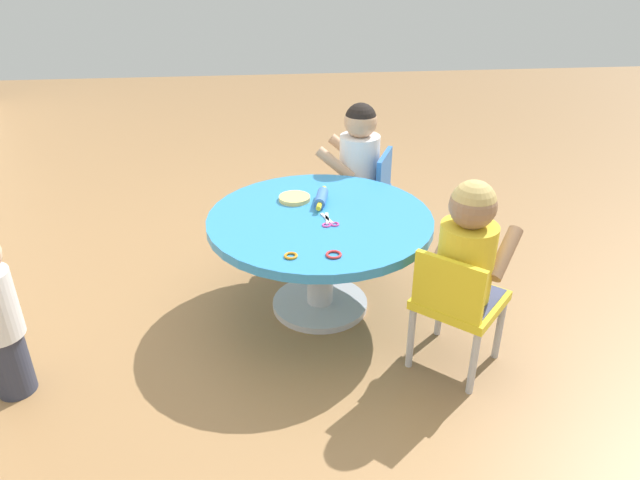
# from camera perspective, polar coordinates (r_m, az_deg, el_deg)

# --- Properties ---
(ground_plane) EXTENTS (10.00, 10.00, 0.00)m
(ground_plane) POSITION_cam_1_polar(r_m,az_deg,el_deg) (2.74, -0.00, -6.48)
(ground_plane) COLOR #9E7247
(craft_table) EXTENTS (0.97, 0.97, 0.47)m
(craft_table) POSITION_cam_1_polar(r_m,az_deg,el_deg) (2.55, -0.00, 0.35)
(craft_table) COLOR silver
(craft_table) RESTS_ON ground
(child_chair_left) EXTENTS (0.42, 0.42, 0.54)m
(child_chair_left) POSITION_cam_1_polar(r_m,az_deg,el_deg) (2.28, 13.24, -5.97)
(child_chair_left) COLOR #B7B7BC
(child_chair_left) RESTS_ON ground
(seated_child_left) EXTENTS (0.44, 0.43, 0.51)m
(seated_child_left) POSITION_cam_1_polar(r_m,az_deg,el_deg) (2.19, 14.31, -0.57)
(seated_child_left) COLOR #3F4772
(seated_child_left) RESTS_ON ground
(child_chair_right) EXTENTS (0.40, 0.40, 0.54)m
(child_chair_right) POSITION_cam_1_polar(r_m,az_deg,el_deg) (3.15, 4.39, 4.64)
(child_chair_right) COLOR #B7B7BC
(child_chair_right) RESTS_ON ground
(seated_child_right) EXTENTS (0.39, 0.43, 0.51)m
(seated_child_right) POSITION_cam_1_polar(r_m,az_deg,el_deg) (3.07, 3.81, 8.61)
(seated_child_right) COLOR #3F4772
(seated_child_right) RESTS_ON ground
(rolling_pin) EXTENTS (0.23, 0.08, 0.05)m
(rolling_pin) POSITION_cam_1_polar(r_m,az_deg,el_deg) (2.62, 0.12, 4.15)
(rolling_pin) COLOR #3F72CC
(rolling_pin) RESTS_ON craft_table
(craft_scissors) EXTENTS (0.14, 0.08, 0.01)m
(craft_scissors) POSITION_cam_1_polar(r_m,az_deg,el_deg) (2.44, 0.90, 1.78)
(craft_scissors) COLOR silver
(craft_scissors) RESTS_ON craft_table
(playdough_blob_0) EXTENTS (0.14, 0.14, 0.02)m
(playdough_blob_0) POSITION_cam_1_polar(r_m,az_deg,el_deg) (2.65, -2.52, 4.12)
(playdough_blob_0) COLOR #F2CC72
(playdough_blob_0) RESTS_ON craft_table
(cookie_cutter_0) EXTENTS (0.05, 0.05, 0.01)m
(cookie_cutter_0) POSITION_cam_1_polar(r_m,az_deg,el_deg) (2.19, -2.88, -1.55)
(cookie_cutter_0) COLOR orange
(cookie_cutter_0) RESTS_ON craft_table
(cookie_cutter_1) EXTENTS (0.06, 0.06, 0.01)m
(cookie_cutter_1) POSITION_cam_1_polar(r_m,az_deg,el_deg) (2.19, 1.35, -1.44)
(cookie_cutter_1) COLOR red
(cookie_cutter_1) RESTS_ON craft_table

